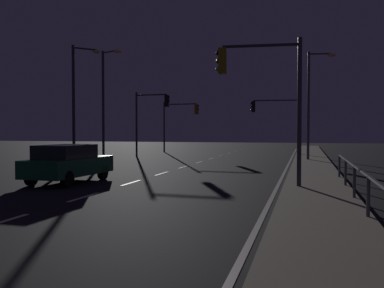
# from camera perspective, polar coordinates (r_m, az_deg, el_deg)

# --- Properties ---
(ground_plane) EXTENTS (112.00, 112.00, 0.00)m
(ground_plane) POSITION_cam_1_polar(r_m,az_deg,el_deg) (22.60, -3.51, -3.72)
(ground_plane) COLOR black
(ground_plane) RESTS_ON ground
(sidewalk_right) EXTENTS (2.36, 77.00, 0.14)m
(sidewalk_right) POSITION_cam_1_polar(r_m,az_deg,el_deg) (21.52, 15.44, -3.87)
(sidewalk_right) COLOR gray
(sidewalk_right) RESTS_ON ground
(lane_markings_center) EXTENTS (0.14, 50.00, 0.01)m
(lane_markings_center) POSITION_cam_1_polar(r_m,az_deg,el_deg) (25.94, -1.13, -2.99)
(lane_markings_center) COLOR silver
(lane_markings_center) RESTS_ON ground
(lane_edge_line) EXTENTS (0.14, 53.00, 0.01)m
(lane_edge_line) POSITION_cam_1_polar(r_m,az_deg,el_deg) (26.52, 12.14, -2.93)
(lane_edge_line) COLOR silver
(lane_edge_line) RESTS_ON ground
(car) EXTENTS (2.00, 4.47, 1.57)m
(car) POSITION_cam_1_polar(r_m,az_deg,el_deg) (19.00, -15.65, -2.34)
(car) COLOR #14592D
(car) RESTS_ON ground
(traffic_light_near_left) EXTENTS (3.13, 0.46, 5.37)m
(traffic_light_near_left) POSITION_cam_1_polar(r_m,az_deg,el_deg) (16.56, 9.15, 7.70)
(traffic_light_near_left) COLOR #38383D
(traffic_light_near_left) RESTS_ON sidewalk_right
(traffic_light_overhead_east) EXTENTS (3.71, 0.63, 4.95)m
(traffic_light_overhead_east) POSITION_cam_1_polar(r_m,az_deg,el_deg) (43.16, -1.62, 3.54)
(traffic_light_overhead_east) COLOR #4C4C51
(traffic_light_overhead_east) RESTS_ON ground
(traffic_light_far_center) EXTENTS (4.20, 0.59, 4.82)m
(traffic_light_far_center) POSITION_cam_1_polar(r_m,az_deg,el_deg) (38.52, 10.88, 3.84)
(traffic_light_far_center) COLOR #4C4C51
(traffic_light_far_center) RESTS_ON sidewalk_right
(traffic_light_mid_left) EXTENTS (3.03, 0.46, 5.31)m
(traffic_light_mid_left) POSITION_cam_1_polar(r_m,az_deg,el_deg) (36.46, -5.37, 4.18)
(traffic_light_mid_left) COLOR #38383D
(traffic_light_mid_left) RESTS_ON ground
(street_lamp_mid_block) EXTENTS (1.86, 0.46, 7.44)m
(street_lamp_mid_block) POSITION_cam_1_polar(r_m,az_deg,el_deg) (31.92, 15.25, 6.07)
(street_lamp_mid_block) COLOR #4C4C51
(street_lamp_mid_block) RESTS_ON sidewalk_right
(street_lamp_across_street) EXTENTS (1.86, 1.07, 7.82)m
(street_lamp_across_street) POSITION_cam_1_polar(r_m,az_deg,el_deg) (32.24, -11.05, 6.20)
(street_lamp_across_street) COLOR #38383D
(street_lamp_across_street) RESTS_ON ground
(street_lamp_far_end) EXTENTS (1.36, 1.39, 7.33)m
(street_lamp_far_end) POSITION_cam_1_polar(r_m,az_deg,el_deg) (28.15, -14.47, 6.26)
(street_lamp_far_end) COLOR #2D3033
(street_lamp_far_end) RESTS_ON ground
(barrier_fence) EXTENTS (0.09, 18.36, 0.98)m
(barrier_fence) POSITION_cam_1_polar(r_m,az_deg,el_deg) (11.21, 21.74, -4.95)
(barrier_fence) COLOR #59595E
(barrier_fence) RESTS_ON sidewalk_right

